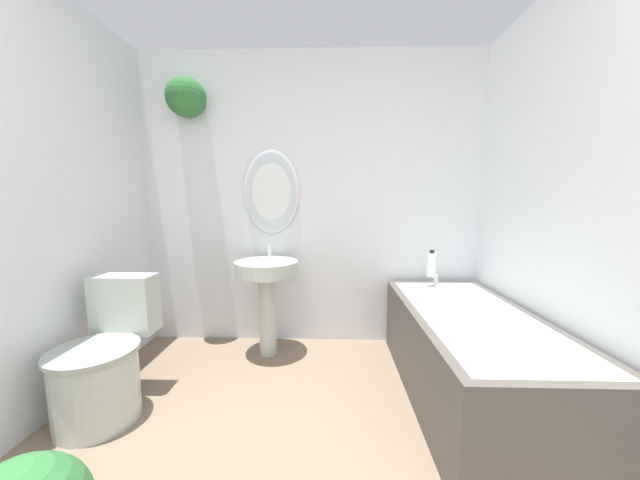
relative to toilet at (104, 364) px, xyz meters
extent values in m
cube|color=silver|center=(1.11, 1.05, 0.91)|extent=(2.90, 0.06, 2.40)
ellipsoid|color=silver|center=(0.78, 1.00, 0.98)|extent=(0.46, 0.02, 0.68)
ellipsoid|color=silver|center=(0.78, 1.00, 0.98)|extent=(0.42, 0.01, 0.64)
cylinder|color=#9E6042|center=(0.14, 0.93, 1.78)|extent=(0.14, 0.14, 0.08)
sphere|color=#2D6B33|center=(0.14, 0.93, 1.72)|extent=(0.31, 0.31, 0.31)
cube|color=silver|center=(2.53, -0.22, 0.91)|extent=(0.06, 2.59, 2.40)
cylinder|color=#B2BCB2|center=(0.00, -0.07, -0.10)|extent=(0.42, 0.42, 0.39)
cylinder|color=#97A097|center=(0.00, -0.07, 0.11)|extent=(0.45, 0.45, 0.02)
cube|color=#B2BCB2|center=(0.00, 0.22, 0.28)|extent=(0.37, 0.16, 0.36)
cylinder|color=#B2BCB2|center=(0.78, 0.74, 0.03)|extent=(0.13, 0.13, 0.64)
cylinder|color=#B2BCB2|center=(0.78, 0.74, 0.40)|extent=(0.48, 0.48, 0.11)
cylinder|color=silver|center=(0.78, 0.87, 0.50)|extent=(0.02, 0.02, 0.10)
cube|color=#4C4742|center=(2.12, 0.20, -0.02)|extent=(0.73, 1.53, 0.54)
cube|color=#B2BCB2|center=(2.12, 0.20, 0.23)|extent=(0.63, 1.43, 0.04)
cylinder|color=silver|center=(2.12, 0.87, 0.28)|extent=(0.04, 0.04, 0.08)
cylinder|color=white|center=(2.06, 0.82, 0.42)|extent=(0.07, 0.07, 0.18)
cylinder|color=black|center=(2.06, 0.82, 0.52)|extent=(0.04, 0.04, 0.02)
camera|label=1|loc=(1.26, -1.66, 0.91)|focal=18.00mm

